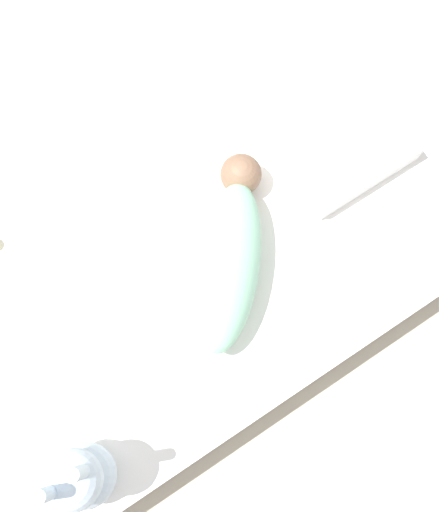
# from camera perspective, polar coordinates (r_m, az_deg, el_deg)

# --- Properties ---
(ground_plane) EXTENTS (12.00, 12.00, 0.00)m
(ground_plane) POSITION_cam_1_polar(r_m,az_deg,el_deg) (1.97, -0.68, -1.20)
(ground_plane) COLOR #B2A893
(bed_mattress) EXTENTS (1.46, 0.95, 0.23)m
(bed_mattress) POSITION_cam_1_polar(r_m,az_deg,el_deg) (1.86, -0.72, -0.30)
(bed_mattress) COLOR white
(bed_mattress) RESTS_ON ground_plane
(swaddled_baby) EXTENTS (0.47, 0.51, 0.17)m
(swaddled_baby) POSITION_cam_1_polar(r_m,az_deg,el_deg) (1.66, 0.96, 0.09)
(swaddled_baby) COLOR #99D6B2
(swaddled_baby) RESTS_ON bed_mattress
(pillow) EXTENTS (0.36, 0.37, 0.07)m
(pillow) POSITION_cam_1_polar(r_m,az_deg,el_deg) (1.87, 10.98, 11.08)
(pillow) COLOR white
(pillow) RESTS_ON bed_mattress
(bunny_plush) EXTENTS (0.16, 0.16, 0.36)m
(bunny_plush) POSITION_cam_1_polar(r_m,az_deg,el_deg) (1.58, -13.20, -19.86)
(bunny_plush) COLOR silver
(bunny_plush) RESTS_ON bed_mattress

